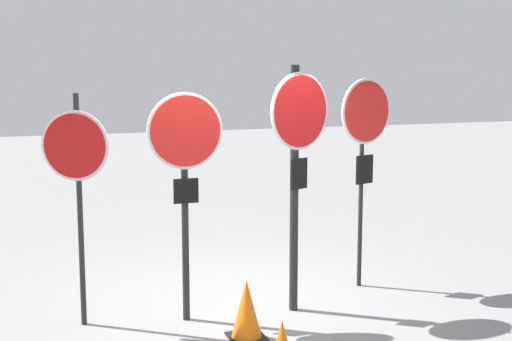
% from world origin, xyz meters
% --- Properties ---
extents(ground_plane, '(40.00, 40.00, 0.00)m').
position_xyz_m(ground_plane, '(0.00, 0.00, 0.00)').
color(ground_plane, gray).
extents(stop_sign_0, '(0.62, 0.35, 2.33)m').
position_xyz_m(stop_sign_0, '(-1.65, 0.03, 1.65)').
color(stop_sign_0, black).
rests_on(stop_sign_0, ground).
extents(stop_sign_1, '(0.76, 0.13, 2.34)m').
position_xyz_m(stop_sign_1, '(-0.61, -0.18, 1.68)').
color(stop_sign_1, black).
rests_on(stop_sign_1, ground).
extents(stop_sign_2, '(0.74, 0.33, 2.60)m').
position_xyz_m(stop_sign_2, '(0.56, -0.25, 1.77)').
color(stop_sign_2, black).
rests_on(stop_sign_2, ground).
extents(stop_sign_3, '(0.72, 0.26, 2.45)m').
position_xyz_m(stop_sign_3, '(1.60, 0.27, 1.86)').
color(stop_sign_3, black).
rests_on(stop_sign_3, ground).
extents(traffic_cone_0, '(0.35, 0.35, 0.58)m').
position_xyz_m(traffic_cone_0, '(-0.18, -0.81, 0.29)').
color(traffic_cone_0, black).
rests_on(traffic_cone_0, ground).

